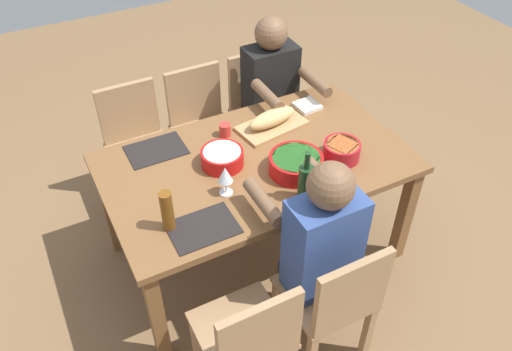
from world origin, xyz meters
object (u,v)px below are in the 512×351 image
(dining_table, at_px, (256,172))
(serving_bowl_fruit, at_px, (342,150))
(chair_near_left, at_px, (250,339))
(beer_bottle, at_px, (167,211))
(wine_glass, at_px, (225,176))
(chair_far_center, at_px, (201,122))
(cutting_board, at_px, (272,126))
(chair_near_center, at_px, (335,299))
(chair_far_left, at_px, (137,141))
(diner_near_center, at_px, (318,243))
(serving_bowl_greens, at_px, (296,163))
(wine_bottle, at_px, (306,182))
(serving_bowl_pasta, at_px, (222,157))
(napkin_stack, at_px, (307,106))
(cup_far_center, at_px, (225,130))
(chair_far_right, at_px, (260,105))
(diner_far_right, at_px, (273,92))
(bread_loaf, at_px, (272,118))

(dining_table, xyz_separation_m, serving_bowl_fruit, (0.42, -0.20, 0.14))
(chair_near_left, xyz_separation_m, beer_bottle, (-0.14, 0.56, 0.37))
(dining_table, relative_size, wine_glass, 9.98)
(chair_far_center, xyz_separation_m, cutting_board, (0.22, -0.58, 0.27))
(chair_near_center, xyz_separation_m, wine_glass, (-0.26, 0.65, 0.37))
(chair_far_left, distance_m, cutting_board, 0.94)
(chair_far_left, xyz_separation_m, beer_bottle, (-0.14, -1.07, 0.37))
(diner_near_center, relative_size, serving_bowl_greens, 4.17)
(chair_near_left, relative_size, cutting_board, 2.12)
(wine_bottle, bearing_deg, cutting_board, 76.27)
(cutting_board, distance_m, wine_glass, 0.63)
(serving_bowl_pasta, xyz_separation_m, napkin_stack, (0.70, 0.26, -0.04))
(serving_bowl_greens, xyz_separation_m, cup_far_center, (-0.20, 0.46, -0.02))
(dining_table, xyz_separation_m, chair_near_center, (0.00, -0.82, -0.17))
(chair_far_right, distance_m, chair_near_left, 1.87)
(napkin_stack, bearing_deg, chair_near_left, -130.87)
(serving_bowl_pasta, bearing_deg, serving_bowl_fruit, -22.47)
(chair_near_left, bearing_deg, chair_far_center, 74.40)
(dining_table, bearing_deg, beer_bottle, -156.44)
(diner_near_center, bearing_deg, serving_bowl_greens, 72.35)
(diner_far_right, xyz_separation_m, wine_bottle, (-0.38, -1.01, 0.15))
(dining_table, height_order, chair_near_center, chair_near_center)
(beer_bottle, bearing_deg, chair_far_center, 61.08)
(chair_near_center, bearing_deg, cup_far_center, 92.75)
(serving_bowl_fruit, bearing_deg, wine_glass, 177.19)
(chair_far_right, xyz_separation_m, cup_far_center, (-0.51, -0.53, 0.30))
(diner_far_right, bearing_deg, beer_bottle, -139.67)
(serving_bowl_pasta, distance_m, wine_bottle, 0.50)
(cutting_board, distance_m, wine_bottle, 0.64)
(bread_loaf, height_order, beer_bottle, beer_bottle)
(chair_near_center, xyz_separation_m, wine_bottle, (0.08, 0.44, 0.37))
(serving_bowl_greens, bearing_deg, chair_far_right, 72.61)
(wine_glass, bearing_deg, diner_near_center, -61.49)
(chair_far_center, height_order, cutting_board, chair_far_center)
(wine_bottle, bearing_deg, chair_near_left, -140.65)
(dining_table, bearing_deg, serving_bowl_greens, -51.05)
(chair_far_right, relative_size, bread_loaf, 2.66)
(serving_bowl_fruit, bearing_deg, chair_far_right, 88.15)
(chair_far_right, xyz_separation_m, beer_bottle, (-1.05, -1.07, 0.37))
(dining_table, distance_m, beer_bottle, 0.68)
(chair_near_center, height_order, chair_near_left, same)
(serving_bowl_pasta, bearing_deg, diner_far_right, 42.51)
(chair_far_center, height_order, serving_bowl_fruit, chair_far_center)
(chair_near_center, bearing_deg, chair_near_left, 180.00)
(chair_far_left, relative_size, cutting_board, 2.12)
(chair_far_right, xyz_separation_m, diner_far_right, (0.00, -0.18, 0.21))
(diner_far_right, relative_size, serving_bowl_pasta, 5.21)
(bread_loaf, bearing_deg, cup_far_center, 169.04)
(chair_near_left, xyz_separation_m, serving_bowl_fruit, (0.88, 0.62, 0.31))
(serving_bowl_pasta, bearing_deg, dining_table, -16.63)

